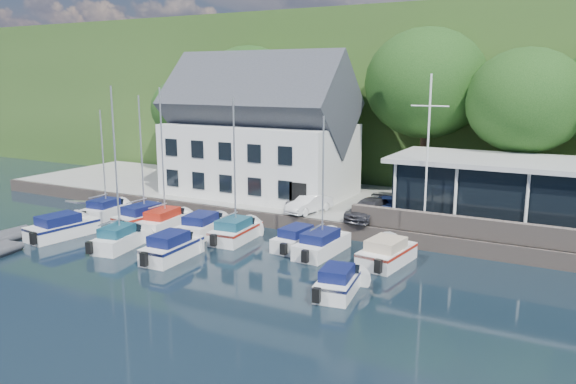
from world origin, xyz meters
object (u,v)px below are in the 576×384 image
boat_r1_5 (298,237)px  boat_r1_7 (387,251)px  dinghy_0 (13,233)px  boat_r2_2 (172,246)px  boat_r2_0 (62,225)px  harbor_building (259,139)px  flagpole (427,153)px  car_blue (389,207)px  car_silver (307,199)px  car_dgrey (369,209)px  boat_r2_4 (338,280)px  boat_r1_0 (103,160)px  boat_r2_1 (116,176)px  car_white (309,204)px  boat_r1_2 (163,166)px  boat_r1_6 (323,180)px  boat_r1_4 (235,171)px  club_pavilion (498,190)px  boat_r1_1 (142,159)px  boat_r1_3 (203,224)px

boat_r1_5 → boat_r1_7: boat_r1_7 is taller
dinghy_0 → boat_r2_2: bearing=10.7°
boat_r2_0 → boat_r1_5: bearing=27.8°
boat_r2_0 → boat_r1_7: bearing=21.7°
harbor_building → flagpole: 15.04m
car_blue → flagpole: bearing=-45.7°
car_silver → car_dgrey: 5.07m
car_dgrey → car_blue: car_blue is taller
boat_r1_5 → boat_r2_4: (5.10, -5.61, 0.01)m
boat_r1_0 → boat_r2_2: bearing=-31.8°
boat_r2_1 → dinghy_0: 8.69m
car_white → car_silver: bearing=137.3°
car_dgrey → car_blue: (1.01, 1.19, 0.05)m
car_dgrey → boat_r1_2: bearing=-150.8°
boat_r1_6 → boat_r1_4: bearing=-176.2°
harbor_building → boat_r1_5: 12.62m
boat_r1_2 → car_white: bearing=26.6°
boat_r2_4 → dinghy_0: bearing=175.2°
boat_r1_2 → boat_r2_0: 7.40m
club_pavilion → boat_r2_1: (-19.39, -13.37, 1.35)m
car_silver → car_white: size_ratio=0.94×
harbor_building → car_silver: size_ratio=4.12×
car_blue → boat_r2_4: size_ratio=0.84×
car_dgrey → dinghy_0: size_ratio=1.47×
boat_r1_4 → car_white: bearing=59.3°
car_blue → boat_r2_1: 17.40m
car_dgrey → boat_r2_4: bearing=-71.2°
boat_r1_2 → boat_r1_7: boat_r1_2 is taller
boat_r1_1 → boat_r1_6: (13.45, 0.15, -0.34)m
flagpole → boat_r1_1: size_ratio=0.99×
boat_r1_1 → boat_r1_3: (4.93, 0.07, -3.97)m
boat_r1_3 → boat_r2_0: bearing=-155.3°
flagpole → boat_r1_3: flagpole is taller
boat_r1_2 → boat_r1_5: boat_r1_2 is taller
boat_r1_2 → boat_r1_3: (3.09, 0.07, -3.59)m
flagpole → boat_r1_5: size_ratio=1.71×
car_blue → boat_r1_6: size_ratio=0.47×
car_dgrey → boat_r2_1: boat_r2_1 is taller
car_white → boat_r2_0: (-12.80, -9.83, -0.85)m
boat_r1_6 → boat_r1_3: bearing=-177.0°
dinghy_0 → car_dgrey: bearing=33.9°
boat_r2_2 → dinghy_0: boat_r2_2 is taller
boat_r1_4 → boat_r1_7: bearing=-3.2°
car_silver → boat_r1_7: size_ratio=0.61×
boat_r2_0 → boat_r1_0: bearing=113.3°
boat_r1_0 → boat_r2_2: size_ratio=1.51×
boat_r1_0 → boat_r1_3: (9.01, -0.36, -3.55)m
flagpole → boat_r2_1: bearing=-149.0°
harbor_building → boat_r1_5: (7.89, -8.67, -4.67)m
boat_r1_5 → club_pavilion: bearing=44.0°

